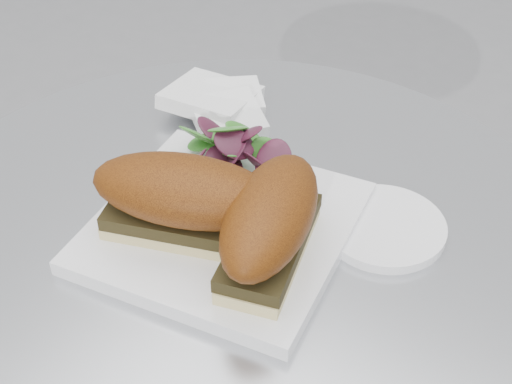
% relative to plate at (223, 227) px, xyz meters
% --- Properties ---
extents(table, '(0.70, 0.70, 0.73)m').
position_rel_plate_xyz_m(table, '(0.01, 0.01, -0.25)').
color(table, silver).
rests_on(table, ground).
extents(plate, '(0.27, 0.27, 0.02)m').
position_rel_plate_xyz_m(plate, '(0.00, 0.00, 0.00)').
color(plate, white).
rests_on(plate, table).
extents(sandwich_left, '(0.19, 0.14, 0.08)m').
position_rel_plate_xyz_m(sandwich_left, '(-0.02, -0.03, 0.05)').
color(sandwich_left, '#CEBE80').
rests_on(sandwich_left, plate).
extents(sandwich_right, '(0.12, 0.18, 0.08)m').
position_rel_plate_xyz_m(sandwich_right, '(0.06, -0.01, 0.05)').
color(sandwich_right, '#CEBE80').
rests_on(sandwich_right, plate).
extents(salad, '(0.10, 0.10, 0.05)m').
position_rel_plate_xyz_m(salad, '(-0.04, 0.07, 0.03)').
color(salad, '#418A2D').
rests_on(salad, plate).
extents(napkin, '(0.15, 0.15, 0.02)m').
position_rel_plate_xyz_m(napkin, '(-0.13, 0.16, 0.00)').
color(napkin, white).
rests_on(napkin, table).
extents(saucer, '(0.12, 0.12, 0.01)m').
position_rel_plate_xyz_m(saucer, '(0.13, 0.09, -0.00)').
color(saucer, white).
rests_on(saucer, table).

